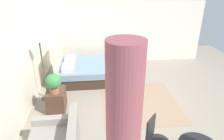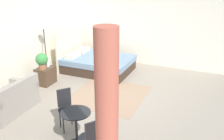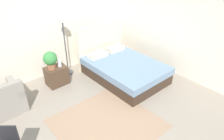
% 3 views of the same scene
% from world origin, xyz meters
% --- Properties ---
extents(ground_plane, '(9.23, 8.64, 0.02)m').
position_xyz_m(ground_plane, '(0.00, 0.00, -0.01)').
color(ground_plane, gray).
extents(wall_back, '(9.23, 0.12, 2.80)m').
position_xyz_m(wall_back, '(0.00, 2.82, 1.40)').
color(wall_back, silver).
rests_on(wall_back, ground).
extents(wall_right, '(0.12, 5.64, 2.80)m').
position_xyz_m(wall_right, '(3.12, 0.00, 1.40)').
color(wall_right, silver).
rests_on(wall_right, ground).
extents(area_rug, '(1.97, 1.91, 0.01)m').
position_xyz_m(area_rug, '(0.21, 0.09, 0.00)').
color(area_rug, '#93755B').
rests_on(area_rug, ground).
extents(bed, '(1.58, 2.23, 1.30)m').
position_xyz_m(bed, '(1.75, 1.25, 0.28)').
color(bed, '#38281E').
rests_on(bed, ground).
extents(nightstand, '(0.54, 0.42, 0.51)m').
position_xyz_m(nightstand, '(0.16, 2.12, 0.25)').
color(nightstand, '#473323').
rests_on(nightstand, ground).
extents(potted_plant, '(0.35, 0.35, 0.47)m').
position_xyz_m(potted_plant, '(0.06, 2.12, 0.77)').
color(potted_plant, '#935B3D').
rests_on(potted_plant, nightstand).
extents(vase, '(0.10, 0.10, 0.20)m').
position_xyz_m(vase, '(0.28, 2.10, 0.61)').
color(vase, silver).
rests_on(vase, nightstand).
extents(floor_lamp, '(0.31, 0.31, 1.71)m').
position_xyz_m(floor_lamp, '(0.68, 2.46, 1.28)').
color(floor_lamp, '#3F3F44').
rests_on(floor_lamp, ground).
extents(cafe_chair_near_couch, '(0.51, 0.51, 0.87)m').
position_xyz_m(cafe_chair_near_couch, '(-1.57, 0.28, 0.53)').
color(cafe_chair_near_couch, black).
rests_on(cafe_chair_near_couch, ground).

